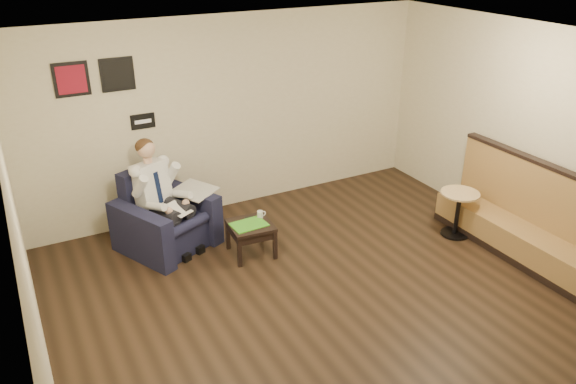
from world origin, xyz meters
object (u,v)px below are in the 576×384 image
side_table (251,239)px  coffee_mug (260,214)px  banquette (519,210)px  green_folder (249,225)px  smartphone (250,218)px  cafe_table (457,214)px  seated_man (171,202)px  armchair (166,212)px

side_table → coffee_mug: size_ratio=5.79×
banquette → green_folder: bearing=153.6°
green_folder → smartphone: 0.19m
side_table → cafe_table: cafe_table is taller
coffee_mug → smartphone: (-0.12, 0.05, -0.04)m
side_table → green_folder: green_folder is taller
seated_man → armchair: bearing=90.0°
green_folder → cafe_table: cafe_table is taller
side_table → smartphone: (0.06, 0.15, 0.22)m
armchair → banquette: 4.50m
smartphone → armchair: bearing=164.9°
seated_man → coffee_mug: size_ratio=15.05×
coffee_mug → cafe_table: bearing=-21.0°
seated_man → coffee_mug: (1.01, -0.47, -0.21)m
side_table → cafe_table: bearing=-17.8°
coffee_mug → cafe_table: (2.49, -0.96, -0.16)m
side_table → banquette: size_ratio=0.23×
green_folder → cafe_table: (2.70, -0.84, -0.12)m
armchair → smartphone: bearing=-54.8°
armchair → green_folder: (0.85, -0.71, -0.06)m
green_folder → cafe_table: size_ratio=0.68×
banquette → cafe_table: (-0.35, 0.67, -0.28)m
green_folder → armchair: bearing=140.2°
side_table → banquette: banquette is taller
cafe_table → seated_man: bearing=157.8°
seated_man → banquette: (3.85, -2.10, -0.09)m
armchair → coffee_mug: size_ratio=11.35×
seated_man → cafe_table: seated_man is taller
armchair → side_table: bearing=-63.0°
armchair → green_folder: bearing=-64.7°
seated_man → cafe_table: size_ratio=2.16×
coffee_mug → armchair: bearing=150.9°
coffee_mug → cafe_table: 2.67m
smartphone → banquette: bearing=-14.7°
seated_man → coffee_mug: bearing=-50.0°
seated_man → green_folder: 1.02m
armchair → side_table: size_ratio=1.96×
seated_man → green_folder: bearing=-61.4°
smartphone → green_folder: bearing=-104.0°
side_table → banquette: bearing=-26.8°
green_folder → coffee_mug: bearing=28.8°
seated_man → cafe_table: (3.50, -1.43, -0.37)m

